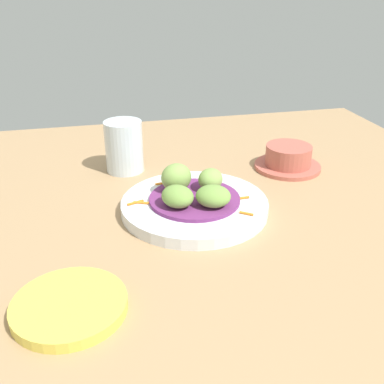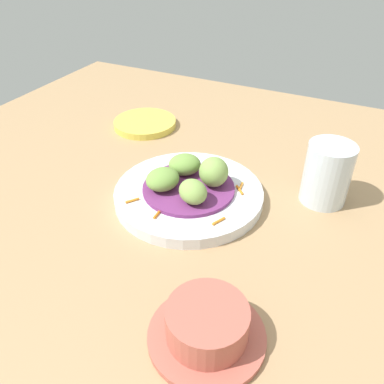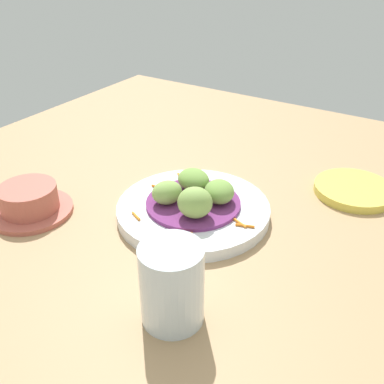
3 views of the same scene
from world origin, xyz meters
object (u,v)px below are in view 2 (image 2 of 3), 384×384
Objects in this scene: guac_scoop_center at (193,192)px; terracotta_bowl at (207,326)px; guac_scoop_right at (214,172)px; side_plate_small at (145,123)px; guac_scoop_left at (163,180)px; main_plate at (189,194)px; water_glass at (327,174)px; guac_scoop_back at (185,164)px.

terracotta_bowl is at bearing 119.82° from guac_scoop_center.
guac_scoop_center is 0.92× the size of guac_scoop_right.
terracotta_bowl is (-34.12, 42.57, 1.38)cm from side_plate_small.
guac_scoop_left reaches higher than side_plate_small.
main_plate is 26.28cm from terracotta_bowl.
guac_scoop_right is at bearing 23.58° from water_glass.
guac_scoop_left is at bearing 27.35° from water_glass.
guac_scoop_back is 0.54× the size of water_glass.
guac_scoop_right is at bearing -67.97° from terracotta_bowl.
side_plate_small is at bearing -44.01° from main_plate.
main_plate is 2.40× the size of water_glass.
guac_scoop_back is at bearing -58.60° from terracotta_bowl.
main_plate is 5.23cm from guac_scoop_left.
side_plate_small is at bearing -36.25° from guac_scoop_right.
guac_scoop_left is 1.15× the size of guac_scoop_center.
guac_scoop_back is 0.40× the size of side_plate_small.
water_glass is at bearing -152.65° from guac_scoop_left.
guac_scoop_back is (4.77, -6.64, -0.13)cm from guac_scoop_center.
guac_scoop_center is 0.89× the size of guac_scoop_back.
main_plate is at bearing 125.68° from guac_scoop_back.
guac_scoop_left is 1.03× the size of guac_scoop_back.
main_plate is 5.24cm from guac_scoop_back.
water_glass is at bearing -164.24° from guac_scoop_back.
guac_scoop_back is at bearing -9.32° from guac_scoop_right.
guac_scoop_left is at bearing -9.32° from guac_scoop_center.
guac_scoop_center is (-5.70, 0.94, 0.14)cm from guac_scoop_left.
guac_scoop_center is 0.48× the size of water_glass.
water_glass is (-17.43, -12.90, 0.69)cm from guac_scoop_center.
guac_scoop_center is 0.36× the size of terracotta_bowl.
terracotta_bowl is (-15.80, 25.89, -2.15)cm from guac_scoop_back.
side_plate_small is at bearing -45.29° from guac_scoop_center.
water_glass reaches higher than side_plate_small.
guac_scoop_back is (2.38, -3.32, 3.28)cm from main_plate.
guac_scoop_center reaches higher than main_plate.
water_glass is (-40.52, 10.42, 4.35)cm from side_plate_small.
main_plate is at bearing -54.32° from guac_scoop_center.
guac_scoop_center is at bearing -60.18° from terracotta_bowl.
water_glass is at bearing -156.42° from guac_scoop_right.
guac_scoop_right is 30.09cm from side_plate_small.
main_plate is at bearing 135.99° from side_plate_small.
water_glass is at bearing -143.49° from guac_scoop_center.
terracotta_bowl reaches higher than side_plate_small.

